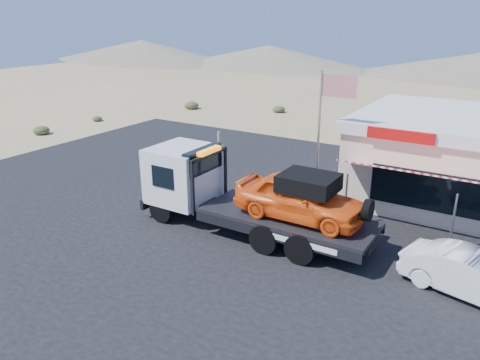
{
  "coord_description": "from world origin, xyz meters",
  "views": [
    {
      "loc": [
        12.09,
        -13.69,
        8.14
      ],
      "look_at": [
        2.19,
        2.21,
        1.5
      ],
      "focal_mm": 35.0,
      "sensor_mm": 36.0,
      "label": 1
    }
  ],
  "objects_px": {
    "tow_truck": "(248,192)",
    "jerky_store": "(476,160)",
    "white_sedan": "(472,275)",
    "flagpole": "(324,125)"
  },
  "relations": [
    {
      "from": "tow_truck",
      "to": "flagpole",
      "type": "relative_size",
      "value": 1.56
    },
    {
      "from": "white_sedan",
      "to": "jerky_store",
      "type": "height_order",
      "value": "jerky_store"
    },
    {
      "from": "tow_truck",
      "to": "flagpole",
      "type": "distance_m",
      "value": 4.54
    },
    {
      "from": "white_sedan",
      "to": "flagpole",
      "type": "distance_m",
      "value": 8.31
    },
    {
      "from": "tow_truck",
      "to": "jerky_store",
      "type": "bearing_deg",
      "value": 49.44
    },
    {
      "from": "tow_truck",
      "to": "jerky_store",
      "type": "height_order",
      "value": "jerky_store"
    },
    {
      "from": "jerky_store",
      "to": "flagpole",
      "type": "bearing_deg",
      "value": -141.21
    },
    {
      "from": "white_sedan",
      "to": "jerky_store",
      "type": "relative_size",
      "value": 0.4
    },
    {
      "from": "tow_truck",
      "to": "jerky_store",
      "type": "distance_m",
      "value": 10.83
    },
    {
      "from": "tow_truck",
      "to": "flagpole",
      "type": "xyz_separation_m",
      "value": [
        1.47,
        3.75,
        2.08
      ]
    }
  ]
}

